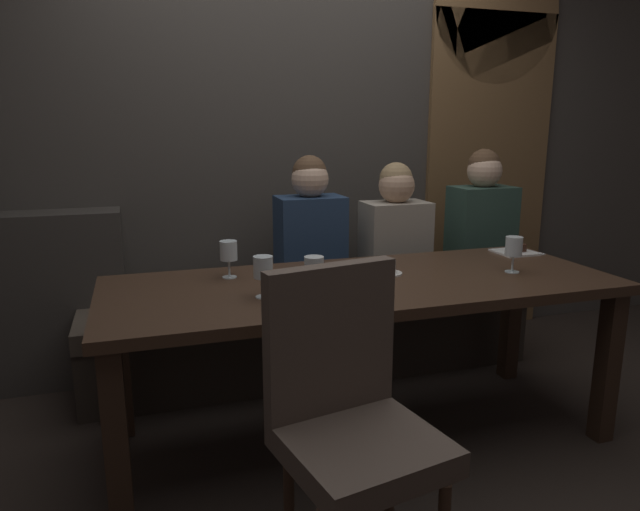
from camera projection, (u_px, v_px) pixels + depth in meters
ground at (361, 435)px, 2.65m from camera, size 9.00×9.00×0.00m
back_wall_tiled at (289, 107)px, 3.45m from camera, size 6.00×0.12×3.00m
arched_door at (490, 129)px, 3.81m from camera, size 0.90×0.05×2.55m
back_counter at (17, 303)px, 3.05m from camera, size 1.10×0.28×0.95m
dining_table at (363, 300)px, 2.50m from camera, size 2.20×0.84×0.74m
banquette_bench at (316, 337)px, 3.25m from camera, size 2.50×0.44×0.45m
chair_near_side at (348, 406)px, 1.75m from camera, size 0.52×0.52×0.98m
diner_redhead at (310, 232)px, 3.14m from camera, size 0.36×0.24×0.79m
diner_bearded at (395, 233)px, 3.24m from camera, size 0.36×0.24×0.74m
diner_far_end at (481, 221)px, 3.42m from camera, size 0.36×0.24×0.81m
wine_glass_center_front at (514, 247)px, 2.60m from camera, size 0.08×0.08×0.16m
wine_glass_far_right at (229, 252)px, 2.51m from camera, size 0.08×0.08×0.16m
wine_glass_end_right at (314, 269)px, 2.21m from camera, size 0.08×0.08×0.16m
wine_glass_near_right at (263, 269)px, 2.22m from camera, size 0.08×0.08×0.16m
espresso_cup at (389, 268)px, 2.58m from camera, size 0.12×0.12×0.06m
dessert_plate at (515, 251)px, 3.01m from camera, size 0.19×0.19×0.05m
fork_on_table at (532, 251)px, 3.04m from camera, size 0.04×0.17×0.01m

